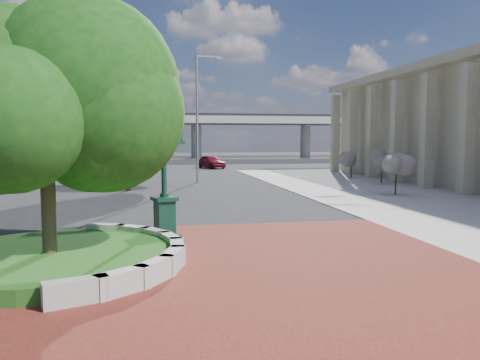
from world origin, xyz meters
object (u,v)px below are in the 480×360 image
post_clock (164,157)px  parked_car (211,162)px  street_lamp_far (162,119)px  street_lamp_near (200,109)px

post_clock → parked_car: (5.97, 36.79, -1.96)m
parked_car → street_lamp_far: size_ratio=0.45×
street_lamp_near → street_lamp_far: street_lamp_far is taller
post_clock → street_lamp_near: street_lamp_near is taller
street_lamp_far → post_clock: bearing=-91.0°
parked_car → street_lamp_far: 7.95m
post_clock → parked_car: 37.33m
parked_car → street_lamp_far: bearing=124.5°
post_clock → street_lamp_far: street_lamp_far is taller
parked_car → street_lamp_near: street_lamp_near is taller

